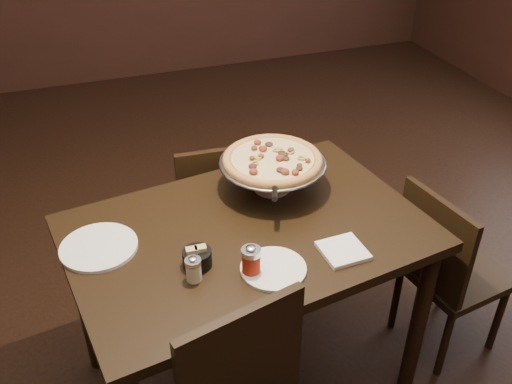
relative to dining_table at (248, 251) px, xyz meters
name	(u,v)px	position (x,y,z in m)	size (l,w,h in m)	color
room	(274,57)	(0.12, 0.07, 0.71)	(6.04, 7.04, 2.84)	black
dining_table	(248,251)	(0.00, 0.00, 0.00)	(1.38, 1.02, 0.80)	black
pizza_stand	(272,160)	(0.17, 0.21, 0.25)	(0.42, 0.42, 0.17)	silver
parmesan_shaker	(193,269)	(-0.25, -0.20, 0.15)	(0.05, 0.05, 0.09)	beige
pepper_flake_shaker	(251,261)	(-0.07, -0.23, 0.16)	(0.06, 0.06, 0.11)	maroon
packet_caddy	(197,258)	(-0.22, -0.13, 0.14)	(0.10, 0.10, 0.08)	black
napkin_stack	(343,251)	(0.27, -0.24, 0.11)	(0.15, 0.15, 0.02)	white
plate_left	(99,247)	(-0.52, 0.06, 0.11)	(0.27, 0.27, 0.01)	white
plate_near	(273,269)	(0.01, -0.24, 0.11)	(0.22, 0.22, 0.01)	white
serving_spatula	(275,190)	(0.11, 0.01, 0.24)	(0.16, 0.16, 0.02)	silver
chair_far	(218,209)	(0.05, 0.60, -0.22)	(0.43, 0.43, 0.86)	black
chair_side	(446,267)	(0.85, -0.11, -0.24)	(0.44, 0.44, 0.83)	black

